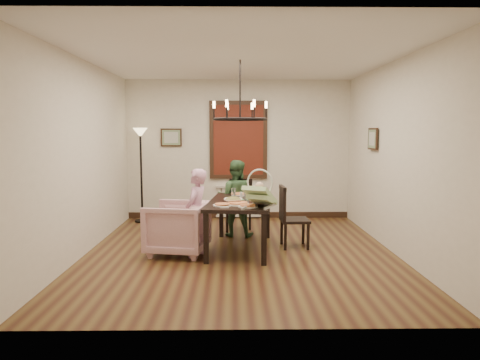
{
  "coord_description": "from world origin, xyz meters",
  "views": [
    {
      "loc": [
        -0.09,
        -6.17,
        1.78
      ],
      "look_at": [
        0.0,
        0.18,
        1.05
      ],
      "focal_mm": 32.0,
      "sensor_mm": 36.0,
      "label": 1
    }
  ],
  "objects_px": {
    "elderly_woman": "(197,220)",
    "drinking_glass": "(246,197)",
    "seated_man": "(235,205)",
    "floor_lamp": "(141,176)",
    "armchair": "(177,228)",
    "chair_far": "(239,206)",
    "chair_right": "(295,216)",
    "baby_bouncer": "(260,194)",
    "dining_table": "(240,206)"
  },
  "relations": [
    {
      "from": "armchair",
      "to": "elderly_woman",
      "type": "xyz_separation_m",
      "value": [
        0.29,
        -0.14,
        0.14
      ]
    },
    {
      "from": "floor_lamp",
      "to": "baby_bouncer",
      "type": "bearing_deg",
      "value": -49.82
    },
    {
      "from": "chair_far",
      "to": "elderly_woman",
      "type": "bearing_deg",
      "value": -99.77
    },
    {
      "from": "seated_man",
      "to": "drinking_glass",
      "type": "distance_m",
      "value": 0.98
    },
    {
      "from": "elderly_woman",
      "to": "drinking_glass",
      "type": "bearing_deg",
      "value": 126.14
    },
    {
      "from": "baby_bouncer",
      "to": "chair_right",
      "type": "bearing_deg",
      "value": 73.57
    },
    {
      "from": "seated_man",
      "to": "floor_lamp",
      "type": "bearing_deg",
      "value": -23.66
    },
    {
      "from": "baby_bouncer",
      "to": "armchair",
      "type": "bearing_deg",
      "value": -172.13
    },
    {
      "from": "chair_far",
      "to": "elderly_woman",
      "type": "height_order",
      "value": "elderly_woman"
    },
    {
      "from": "armchair",
      "to": "chair_right",
      "type": "bearing_deg",
      "value": 110.39
    },
    {
      "from": "chair_far",
      "to": "armchair",
      "type": "distance_m",
      "value": 1.62
    },
    {
      "from": "chair_far",
      "to": "baby_bouncer",
      "type": "bearing_deg",
      "value": -67.9
    },
    {
      "from": "chair_far",
      "to": "baby_bouncer",
      "type": "xyz_separation_m",
      "value": [
        0.27,
        -1.68,
        0.46
      ]
    },
    {
      "from": "armchair",
      "to": "floor_lamp",
      "type": "relative_size",
      "value": 0.47
    },
    {
      "from": "chair_right",
      "to": "baby_bouncer",
      "type": "distance_m",
      "value": 0.99
    },
    {
      "from": "armchair",
      "to": "baby_bouncer",
      "type": "xyz_separation_m",
      "value": [
        1.18,
        -0.34,
        0.55
      ]
    },
    {
      "from": "armchair",
      "to": "seated_man",
      "type": "height_order",
      "value": "seated_man"
    },
    {
      "from": "baby_bouncer",
      "to": "floor_lamp",
      "type": "relative_size",
      "value": 0.3
    },
    {
      "from": "chair_far",
      "to": "armchair",
      "type": "height_order",
      "value": "chair_far"
    },
    {
      "from": "dining_table",
      "to": "floor_lamp",
      "type": "height_order",
      "value": "floor_lamp"
    },
    {
      "from": "baby_bouncer",
      "to": "drinking_glass",
      "type": "xyz_separation_m",
      "value": [
        -0.17,
        0.47,
        -0.11
      ]
    },
    {
      "from": "armchair",
      "to": "floor_lamp",
      "type": "height_order",
      "value": "floor_lamp"
    },
    {
      "from": "drinking_glass",
      "to": "floor_lamp",
      "type": "height_order",
      "value": "floor_lamp"
    },
    {
      "from": "dining_table",
      "to": "drinking_glass",
      "type": "xyz_separation_m",
      "value": [
        0.09,
        -0.08,
        0.15
      ]
    },
    {
      "from": "elderly_woman",
      "to": "baby_bouncer",
      "type": "xyz_separation_m",
      "value": [
        0.89,
        -0.21,
        0.41
      ]
    },
    {
      "from": "chair_right",
      "to": "drinking_glass",
      "type": "distance_m",
      "value": 0.85
    },
    {
      "from": "chair_right",
      "to": "elderly_woman",
      "type": "bearing_deg",
      "value": 104.69
    },
    {
      "from": "dining_table",
      "to": "seated_man",
      "type": "xyz_separation_m",
      "value": [
        -0.07,
        0.85,
        -0.12
      ]
    },
    {
      "from": "chair_right",
      "to": "seated_man",
      "type": "distance_m",
      "value": 1.16
    },
    {
      "from": "elderly_woman",
      "to": "floor_lamp",
      "type": "distance_m",
      "value": 2.71
    },
    {
      "from": "seated_man",
      "to": "chair_far",
      "type": "bearing_deg",
      "value": -92.8
    },
    {
      "from": "elderly_woman",
      "to": "drinking_glass",
      "type": "distance_m",
      "value": 0.81
    },
    {
      "from": "chair_right",
      "to": "seated_man",
      "type": "xyz_separation_m",
      "value": [
        -0.91,
        0.72,
        0.06
      ]
    },
    {
      "from": "seated_man",
      "to": "floor_lamp",
      "type": "height_order",
      "value": "floor_lamp"
    },
    {
      "from": "armchair",
      "to": "seated_man",
      "type": "distance_m",
      "value": 1.36
    },
    {
      "from": "armchair",
      "to": "floor_lamp",
      "type": "xyz_separation_m",
      "value": [
        -0.99,
        2.22,
        0.52
      ]
    },
    {
      "from": "seated_man",
      "to": "floor_lamp",
      "type": "distance_m",
      "value": 2.2
    },
    {
      "from": "armchair",
      "to": "elderly_woman",
      "type": "bearing_deg",
      "value": 74.89
    },
    {
      "from": "elderly_woman",
      "to": "seated_man",
      "type": "relative_size",
      "value": 0.97
    },
    {
      "from": "elderly_woman",
      "to": "drinking_glass",
      "type": "xyz_separation_m",
      "value": [
        0.71,
        0.26,
        0.29
      ]
    },
    {
      "from": "chair_right",
      "to": "drinking_glass",
      "type": "xyz_separation_m",
      "value": [
        -0.75,
        -0.21,
        0.33
      ]
    },
    {
      "from": "dining_table",
      "to": "elderly_woman",
      "type": "bearing_deg",
      "value": -145.13
    },
    {
      "from": "chair_far",
      "to": "seated_man",
      "type": "relative_size",
      "value": 0.87
    },
    {
      "from": "chair_far",
      "to": "floor_lamp",
      "type": "distance_m",
      "value": 2.13
    },
    {
      "from": "baby_bouncer",
      "to": "floor_lamp",
      "type": "distance_m",
      "value": 3.36
    },
    {
      "from": "dining_table",
      "to": "chair_far",
      "type": "xyz_separation_m",
      "value": [
        -0.01,
        1.13,
        -0.19
      ]
    },
    {
      "from": "floor_lamp",
      "to": "elderly_woman",
      "type": "bearing_deg",
      "value": -61.52
    },
    {
      "from": "floor_lamp",
      "to": "armchair",
      "type": "bearing_deg",
      "value": -66.07
    },
    {
      "from": "chair_far",
      "to": "floor_lamp",
      "type": "bearing_deg",
      "value": 167.84
    },
    {
      "from": "elderly_woman",
      "to": "seated_man",
      "type": "xyz_separation_m",
      "value": [
        0.55,
        1.19,
        0.02
      ]
    }
  ]
}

